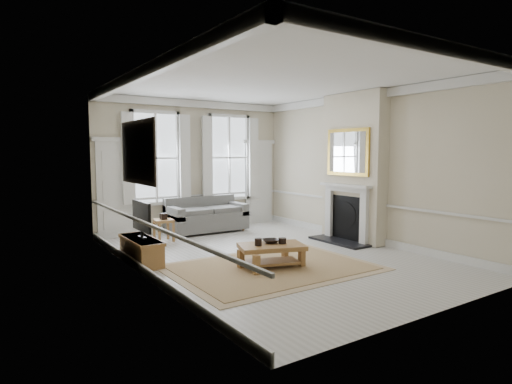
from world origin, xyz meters
TOP-DOWN VIEW (x-y plane):
  - floor at (0.00, 0.00)m, footprint 7.20×7.20m
  - ceiling at (0.00, 0.00)m, footprint 7.20×7.20m
  - back_wall at (0.00, 3.60)m, footprint 5.20×0.00m
  - left_wall at (-2.60, 0.00)m, footprint 0.00×7.20m
  - right_wall at (2.60, 0.00)m, footprint 0.00×7.20m
  - window_left at (-1.05, 3.55)m, footprint 1.26×0.20m
  - window_right at (1.05, 3.55)m, footprint 1.26×0.20m
  - door_left at (-2.05, 3.56)m, footprint 0.90×0.08m
  - door_right at (2.05, 3.56)m, footprint 0.90×0.08m
  - painting at (-2.56, 0.30)m, footprint 0.05×1.66m
  - chimney_breast at (2.43, 0.20)m, footprint 0.35×1.70m
  - hearth at (2.00, 0.20)m, footprint 0.55×1.50m
  - fireplace at (2.20, 0.20)m, footprint 0.21×1.45m
  - mirror at (2.21, 0.20)m, footprint 0.06×1.26m
  - sofa at (0.09, 3.11)m, footprint 2.00×0.97m
  - side_table at (-1.27, 2.54)m, footprint 0.48×0.48m
  - rug at (-0.53, -0.70)m, footprint 3.50×2.60m
  - coffee_table at (-0.53, -0.70)m, footprint 1.29×0.99m
  - ceramic_pot_a at (-0.78, -0.65)m, footprint 0.13×0.13m
  - ceramic_pot_b at (-0.33, -0.75)m, footprint 0.14×0.14m
  - bowl at (-0.48, -0.60)m, footprint 0.36×0.36m
  - tv_stand at (-2.34, 0.92)m, footprint 0.42×1.31m
  - tv at (-2.32, 0.92)m, footprint 0.08×0.90m

SIDE VIEW (x-z plane):
  - floor at x=0.00m, z-range 0.00..0.00m
  - rug at x=-0.53m, z-range 0.00..0.02m
  - hearth at x=2.00m, z-range 0.00..0.05m
  - tv_stand at x=-2.34m, z-range 0.00..0.47m
  - coffee_table at x=-0.53m, z-range 0.13..0.56m
  - sofa at x=0.09m, z-range -0.08..0.82m
  - side_table at x=-1.27m, z-range 0.15..0.66m
  - bowl at x=-0.48m, z-range 0.43..0.50m
  - ceramic_pot_b at x=-0.33m, z-range 0.43..0.53m
  - ceramic_pot_a at x=-0.78m, z-range 0.43..0.55m
  - fireplace at x=2.20m, z-range 0.07..1.40m
  - tv at x=-2.32m, z-range 0.52..1.20m
  - door_left at x=-2.05m, z-range 0.00..2.30m
  - door_right at x=2.05m, z-range 0.00..2.30m
  - back_wall at x=0.00m, z-range -0.90..4.30m
  - left_wall at x=-2.60m, z-range -1.90..5.30m
  - right_wall at x=2.60m, z-range -1.90..5.30m
  - chimney_breast at x=2.43m, z-range 0.01..3.39m
  - window_left at x=-1.05m, z-range 0.80..3.00m
  - window_right at x=1.05m, z-range 0.80..3.00m
  - painting at x=-2.56m, z-range 1.52..2.58m
  - mirror at x=2.21m, z-range 1.52..2.58m
  - ceiling at x=0.00m, z-range 3.40..3.40m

